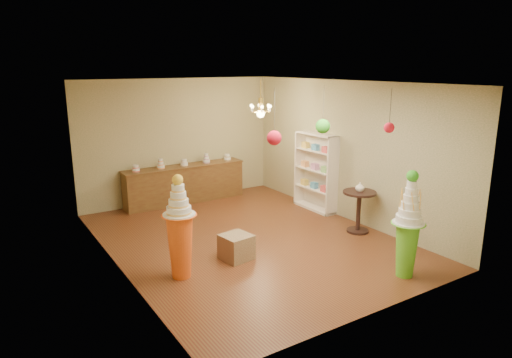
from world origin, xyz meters
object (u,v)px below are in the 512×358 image
pedestal_green (407,235)px  sideboard (185,183)px  round_table (359,206)px  pedestal_orange (180,237)px

pedestal_green → sideboard: pedestal_green is taller
pedestal_green → round_table: (0.80, 1.85, -0.14)m
sideboard → round_table: size_ratio=3.56×
sideboard → round_table: bearing=-61.2°
round_table → sideboard: bearing=118.8°
pedestal_orange → round_table: 3.85m
pedestal_green → pedestal_orange: pedestal_green is taller
pedestal_orange → sideboard: (1.75, 3.77, -0.20)m
pedestal_green → round_table: bearing=66.6°
pedestal_green → sideboard: 5.83m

